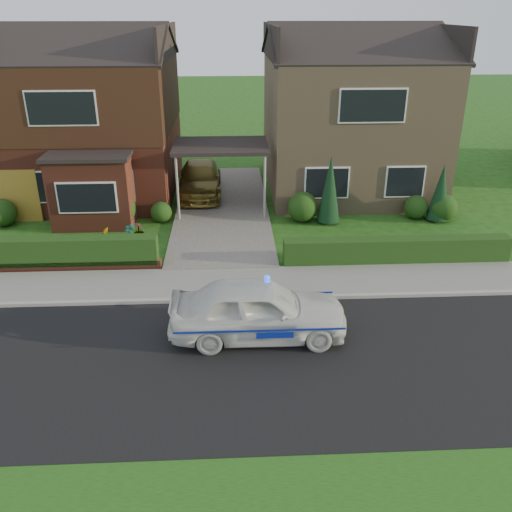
{
  "coord_description": "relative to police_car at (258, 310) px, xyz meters",
  "views": [
    {
      "loc": [
        0.34,
        -10.73,
        7.78
      ],
      "look_at": [
        1.05,
        3.5,
        1.23
      ],
      "focal_mm": 38.0,
      "sensor_mm": 36.0,
      "label": 1
    }
  ],
  "objects": [
    {
      "name": "shrub_left_mid",
      "position": [
        -4.99,
        8.1,
        -0.11
      ],
      "size": [
        1.32,
        1.32,
        1.32
      ],
      "primitive_type": "sphere",
      "color": "#133611",
      "rests_on": "ground"
    },
    {
      "name": "hedge_left",
      "position": [
        -6.79,
        4.25,
        -0.77
      ],
      "size": [
        7.5,
        0.55,
        0.9
      ],
      "primitive_type": "cube",
      "color": "#133611",
      "rests_on": "ground"
    },
    {
      "name": "shrub_left_far",
      "position": [
        -9.49,
        8.3,
        -0.23
      ],
      "size": [
        1.08,
        1.08,
        1.08
      ],
      "primitive_type": "sphere",
      "color": "#133611",
      "rests_on": "ground"
    },
    {
      "name": "shrub_right_mid",
      "position": [
        6.81,
        8.3,
        -0.29
      ],
      "size": [
        0.96,
        0.96,
        0.96
      ],
      "primitive_type": "sphere",
      "color": "#133611",
      "rests_on": "ground"
    },
    {
      "name": "shrub_right_far",
      "position": [
        7.81,
        8.0,
        -0.23
      ],
      "size": [
        1.08,
        1.08,
        1.08
      ],
      "primitive_type": "sphere",
      "color": "#133611",
      "rests_on": "ground"
    },
    {
      "name": "kerb",
      "position": [
        -0.99,
        1.85,
        -0.71
      ],
      "size": [
        60.0,
        0.16,
        0.12
      ],
      "primitive_type": "cube",
      "color": "#9E9993",
      "rests_on": "ground"
    },
    {
      "name": "potted_plant_b",
      "position": [
        -5.12,
        5.82,
        -0.37
      ],
      "size": [
        0.57,
        0.56,
        0.81
      ],
      "primitive_type": "imported",
      "rotation": [
        0.0,
        0.0,
        0.69
      ],
      "color": "gray",
      "rests_on": "ground"
    },
    {
      "name": "driveway",
      "position": [
        -0.99,
        9.8,
        -0.71
      ],
      "size": [
        3.8,
        12.0,
        0.12
      ],
      "primitive_type": "cube",
      "color": "#666059",
      "rests_on": "ground"
    },
    {
      "name": "conifer_b",
      "position": [
        7.61,
        8.0,
        0.33
      ],
      "size": [
        0.9,
        0.9,
        2.2
      ],
      "primitive_type": "cone",
      "color": "black",
      "rests_on": "ground"
    },
    {
      "name": "sidewalk",
      "position": [
        -0.99,
        2.9,
        -0.72
      ],
      "size": [
        60.0,
        2.0,
        0.1
      ],
      "primitive_type": "cube",
      "color": "slate",
      "rests_on": "ground"
    },
    {
      "name": "potted_plant_a",
      "position": [
        -4.24,
        6.17,
        -0.39
      ],
      "size": [
        0.47,
        0.4,
        0.75
      ],
      "primitive_type": "imported",
      "rotation": [
        0.0,
        0.0,
        -0.38
      ],
      "color": "gray",
      "rests_on": "ground"
    },
    {
      "name": "shrub_right_near",
      "position": [
        2.21,
        8.2,
        -0.17
      ],
      "size": [
        1.2,
        1.2,
        1.2
      ],
      "primitive_type": "sphere",
      "color": "#133611",
      "rests_on": "ground"
    },
    {
      "name": "carport_link",
      "position": [
        -0.99,
        9.75,
        1.88
      ],
      "size": [
        3.8,
        3.0,
        2.77
      ],
      "color": "black",
      "rests_on": "ground"
    },
    {
      "name": "dwarf_wall",
      "position": [
        -6.79,
        4.1,
        -0.59
      ],
      "size": [
        7.7,
        0.25,
        0.36
      ],
      "primitive_type": "cube",
      "color": "brown",
      "rests_on": "ground"
    },
    {
      "name": "driveway_car",
      "position": [
        -1.99,
        11.58,
        0.02
      ],
      "size": [
        1.95,
        4.67,
        1.35
      ],
      "primitive_type": "imported",
      "rotation": [
        0.0,
        0.0,
        0.01
      ],
      "color": "olive",
      "rests_on": "driveway"
    },
    {
      "name": "garage_door",
      "position": [
        -9.24,
        8.76,
        0.28
      ],
      "size": [
        2.2,
        0.1,
        2.1
      ],
      "primitive_type": "cube",
      "color": "olive",
      "rests_on": "ground"
    },
    {
      "name": "police_car",
      "position": [
        0.0,
        0.0,
        0.0
      ],
      "size": [
        4.16,
        4.53,
        1.71
      ],
      "rotation": [
        0.0,
        0.0,
        1.57
      ],
      "color": "silver",
      "rests_on": "ground"
    },
    {
      "name": "shrub_left_near",
      "position": [
        -3.39,
        8.4,
        -0.35
      ],
      "size": [
        0.84,
        0.84,
        0.84
      ],
      "primitive_type": "sphere",
      "color": "#133611",
      "rests_on": "ground"
    },
    {
      "name": "house_left",
      "position": [
        -6.77,
        12.7,
        3.04
      ],
      "size": [
        7.5,
        9.53,
        7.25
      ],
      "color": "brown",
      "rests_on": "ground"
    },
    {
      "name": "ground",
      "position": [
        -0.99,
        -1.2,
        -0.77
      ],
      "size": [
        120.0,
        120.0,
        0.0
      ],
      "primitive_type": "plane",
      "color": "#1B4412",
      "rests_on": "ground"
    },
    {
      "name": "road",
      "position": [
        -0.99,
        -1.2,
        -0.77
      ],
      "size": [
        60.0,
        6.0,
        0.02
      ],
      "primitive_type": "cube",
      "color": "black",
      "rests_on": "ground"
    },
    {
      "name": "hedge_right",
      "position": [
        4.81,
        4.15,
        -0.77
      ],
      "size": [
        7.5,
        0.55,
        0.8
      ],
      "primitive_type": "cube",
      "color": "#133611",
      "rests_on": "ground"
    },
    {
      "name": "house_right",
      "position": [
        4.81,
        12.79,
        2.89
      ],
      "size": [
        7.5,
        8.06,
        7.25
      ],
      "color": "#917859",
      "rests_on": "ground"
    },
    {
      "name": "conifer_a",
      "position": [
        3.21,
        8.0,
        0.53
      ],
      "size": [
        0.9,
        0.9,
        2.6
      ],
      "primitive_type": "cone",
      "color": "black",
      "rests_on": "ground"
    },
    {
      "name": "potted_plant_c",
      "position": [
        -4.01,
        6.59,
        -0.44
      ],
      "size": [
        0.43,
        0.43,
        0.67
      ],
      "primitive_type": "imported",
      "rotation": [
        0.0,
        0.0,
        1.75
      ],
      "color": "gray",
      "rests_on": "ground"
    }
  ]
}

